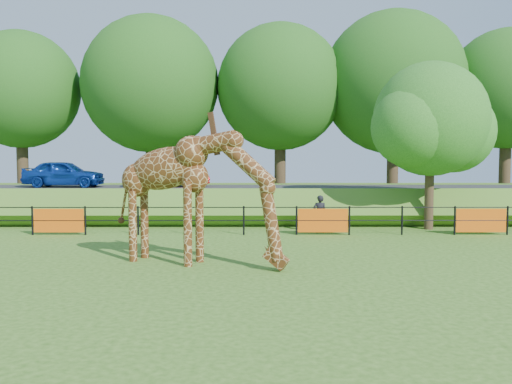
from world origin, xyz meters
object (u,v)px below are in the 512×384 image
giraffe (199,198)px  visitor (320,214)px  tree_east (433,124)px  car_blue (64,174)px  car_red (170,174)px

giraffe → visitor: bearing=80.0°
tree_east → visitor: bearing=-169.1°
visitor → tree_east: 5.90m
car_blue → tree_east: 17.41m
giraffe → tree_east: 11.65m
car_red → visitor: size_ratio=2.61×
visitor → car_blue: bearing=-22.8°
car_blue → giraffe: bearing=-145.8°
car_red → visitor: 9.05m
car_blue → car_red: (5.20, 0.10, -0.03)m
car_red → car_blue: bearing=79.2°
giraffe → car_red: 12.62m
giraffe → visitor: (4.11, 6.44, -1.14)m
car_red → tree_east: (11.36, -5.02, 2.23)m
visitor → tree_east: bearing=-166.0°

